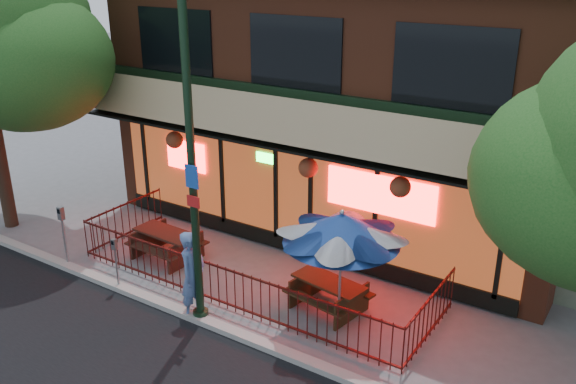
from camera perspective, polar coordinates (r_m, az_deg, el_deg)
name	(u,v)px	position (r m, az deg, el deg)	size (l,w,h in m)	color
ground	(213,310)	(13.27, -6.99, -10.88)	(80.00, 80.00, 0.00)	gray
curb	(198,318)	(12.93, -8.45, -11.61)	(80.00, 0.25, 0.12)	#999993
restaurant_building	(370,66)	(17.49, 7.69, 11.56)	(12.96, 9.49, 8.05)	brown
patio_fence	(227,274)	(13.28, -5.72, -7.63)	(8.44, 2.62, 1.00)	#3F100D
street_light	(192,176)	(11.62, -8.94, 1.50)	(0.43, 0.32, 7.00)	black
picnic_table_left	(167,241)	(15.33, -11.28, -4.49)	(1.72, 1.35, 0.71)	#3F2016
picnic_table_right	(329,290)	(13.02, 3.83, -9.17)	(1.75, 1.45, 0.68)	#392713
patio_umbrella	(342,228)	(11.60, 5.05, -3.39)	(2.26, 2.26, 2.58)	gray
pedestrian	(193,275)	(12.68, -8.90, -7.65)	(0.69, 0.46, 1.90)	#516DA3
parking_meter_near	(115,256)	(14.05, -15.85, -5.74)	(0.12, 0.11, 1.24)	gray
parking_meter_far	(63,227)	(15.35, -20.33, -3.05)	(0.14, 0.12, 1.55)	#9B9FA3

